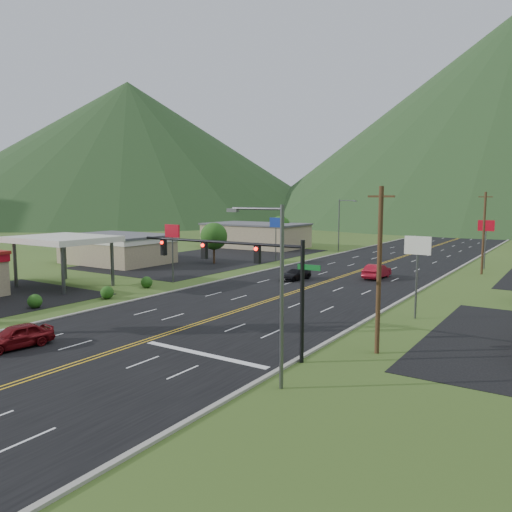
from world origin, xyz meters
The scene contains 19 objects.
curb_east centered at (10.15, 0.00, 0.00)m, with size 0.30×460.00×0.14m, color gray.
traffic_signal centered at (6.48, 14.00, 5.33)m, with size 13.10×0.43×7.00m.
streetlight_east centered at (11.18, 10.00, 5.18)m, with size 3.28×0.25×9.00m.
streetlight_west centered at (-11.68, 70.00, 5.18)m, with size 3.28×0.25×9.00m.
gas_canopy centered at (-22.00, 22.00, 4.87)m, with size 10.00×8.00×5.30m.
building_west_mid centered at (-32.00, 38.00, 2.27)m, with size 14.40×10.40×4.10m.
building_west_far centered at (-28.00, 68.00, 2.26)m, with size 18.40×11.40×4.50m.
pole_sign_west_a centered at (-14.00, 30.00, 5.05)m, with size 2.00×0.18×6.40m.
pole_sign_west_b centered at (-14.00, 52.00, 5.05)m, with size 2.00×0.18×6.40m.
pole_sign_east_a centered at (13.00, 28.00, 5.05)m, with size 2.00×0.18×6.40m.
pole_sign_east_b centered at (13.00, 60.00, 5.05)m, with size 2.00×0.18×6.40m.
tree_west_a centered at (-20.00, 45.00, 3.89)m, with size 3.84×3.84×5.82m.
tree_west_b centered at (-25.00, 72.00, 3.89)m, with size 3.84×3.84×5.82m.
utility_pole_a centered at (13.50, 18.00, 5.13)m, with size 1.60×0.28×10.00m.
utility_pole_b centered at (13.50, 55.00, 5.13)m, with size 1.60×0.28×10.00m.
mountain_nw centered at (-148.49, 148.49, 30.00)m, with size 190.00×190.00×60.00m, color #183518.
car_red_near centered at (-5.53, 6.62, 0.75)m, with size 1.76×4.38×1.49m, color #620A0F.
car_dark_mid centered at (-3.47, 38.82, 0.64)m, with size 1.79×4.41×1.28m, color black.
car_red_far centered at (3.89, 44.90, 0.82)m, with size 1.73×4.95×1.63m, color maroon.
Camera 1 is at (23.38, -10.42, 9.35)m, focal length 35.00 mm.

